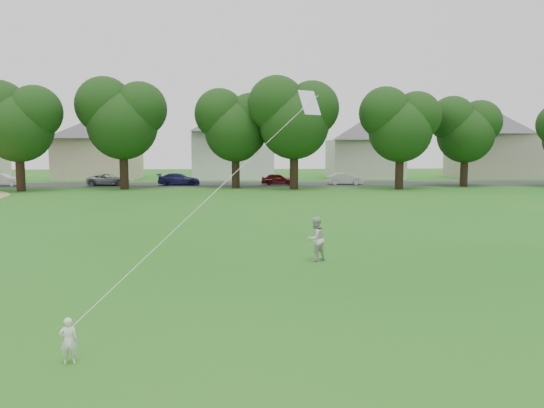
{
  "coord_description": "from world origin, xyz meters",
  "views": [
    {
      "loc": [
        1.07,
        -12.32,
        3.86
      ],
      "look_at": [
        1.87,
        2.0,
        2.3
      ],
      "focal_mm": 35.0,
      "sensor_mm": 36.0,
      "label": 1
    }
  ],
  "objects": [
    {
      "name": "tree_row",
      "position": [
        1.96,
        36.15,
        6.36
      ],
      "size": [
        82.85,
        9.06,
        10.46
      ],
      "color": "black",
      "rests_on": "ground"
    },
    {
      "name": "street",
      "position": [
        0.0,
        42.0,
        0.01
      ],
      "size": [
        90.0,
        7.0,
        0.01
      ],
      "primitive_type": "cube",
      "color": "#2D2D30",
      "rests_on": "ground"
    },
    {
      "name": "toddler",
      "position": [
        -2.04,
        -3.05,
        0.43
      ],
      "size": [
        0.35,
        0.27,
        0.85
      ],
      "primitive_type": "imported",
      "rotation": [
        0.0,
        0.0,
        3.37
      ],
      "color": "white",
      "rests_on": "ground"
    },
    {
      "name": "house_row",
      "position": [
        1.52,
        52.0,
        4.78
      ],
      "size": [
        77.01,
        13.63,
        10.18
      ],
      "color": "silver",
      "rests_on": "ground"
    },
    {
      "name": "parked_cars",
      "position": [
        -9.3,
        41.0,
        0.6
      ],
      "size": [
        44.65,
        2.08,
        1.21
      ],
      "color": "black",
      "rests_on": "ground"
    },
    {
      "name": "kite",
      "position": [
        0.83,
        2.7,
        3.09
      ],
      "size": [
        3.43,
        6.23,
        13.77
      ],
      "color": "silver",
      "rests_on": "ground"
    },
    {
      "name": "ground",
      "position": [
        0.0,
        0.0,
        0.0
      ],
      "size": [
        160.0,
        160.0,
        0.0
      ],
      "primitive_type": "plane",
      "color": "#155D15",
      "rests_on": "ground"
    },
    {
      "name": "older_boy",
      "position": [
        3.52,
        5.21,
        0.75
      ],
      "size": [
        0.93,
        0.89,
        1.5
      ],
      "primitive_type": "imported",
      "rotation": [
        0.0,
        0.0,
        3.78
      ],
      "color": "beige",
      "rests_on": "ground"
    }
  ]
}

